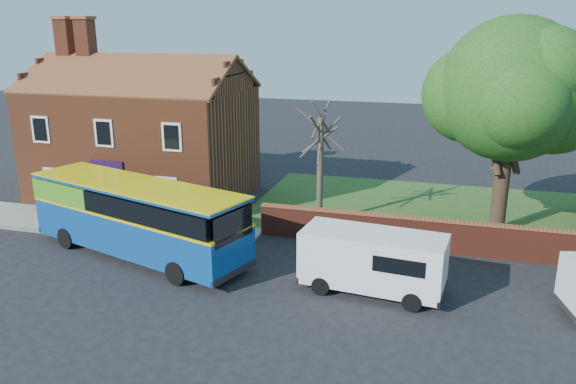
% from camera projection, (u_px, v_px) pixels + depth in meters
% --- Properties ---
extents(ground, '(120.00, 120.00, 0.00)m').
position_uv_depth(ground, '(159.00, 288.00, 22.42)').
color(ground, black).
rests_on(ground, ground).
extents(pavement, '(18.00, 3.50, 0.12)m').
position_uv_depth(pavement, '(93.00, 224.00, 29.55)').
color(pavement, gray).
rests_on(pavement, ground).
extents(kerb, '(18.00, 0.15, 0.14)m').
position_uv_depth(kerb, '(72.00, 235.00, 27.94)').
color(kerb, slate).
rests_on(kerb, ground).
extents(grass_strip, '(26.00, 12.00, 0.04)m').
position_uv_depth(grass_strip, '(486.00, 216.00, 30.95)').
color(grass_strip, '#426B28').
rests_on(grass_strip, ground).
extents(shop_building, '(12.30, 8.13, 10.50)m').
position_uv_depth(shop_building, '(144.00, 141.00, 33.90)').
color(shop_building, brown).
rests_on(shop_building, ground).
extents(boundary_wall, '(22.00, 0.38, 1.60)m').
position_uv_depth(boundary_wall, '(494.00, 241.00, 25.19)').
color(boundary_wall, maroon).
rests_on(boundary_wall, ground).
extents(bus, '(11.46, 5.99, 3.39)m').
position_uv_depth(bus, '(132.00, 214.00, 25.34)').
color(bus, navy).
rests_on(bus, ground).
extents(van_near, '(5.72, 2.78, 2.42)m').
position_uv_depth(van_near, '(373.00, 259.00, 21.81)').
color(van_near, white).
rests_on(van_near, ground).
extents(large_tree, '(8.72, 6.90, 10.63)m').
position_uv_depth(large_tree, '(513.00, 94.00, 26.87)').
color(large_tree, black).
rests_on(large_tree, ground).
extents(bare_tree, '(2.31, 2.75, 6.15)m').
position_uv_depth(bare_tree, '(320.00, 165.00, 29.03)').
color(bare_tree, '#4C4238').
rests_on(bare_tree, ground).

